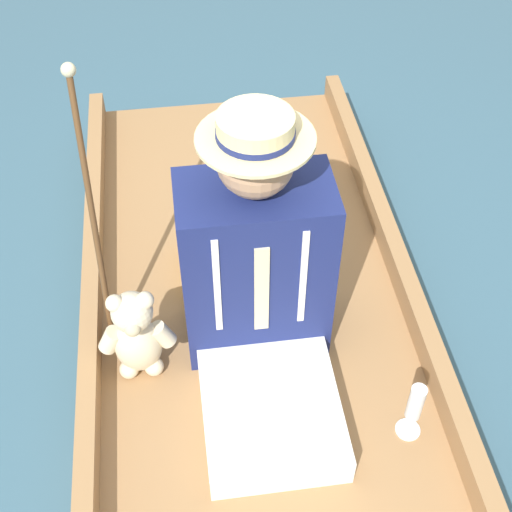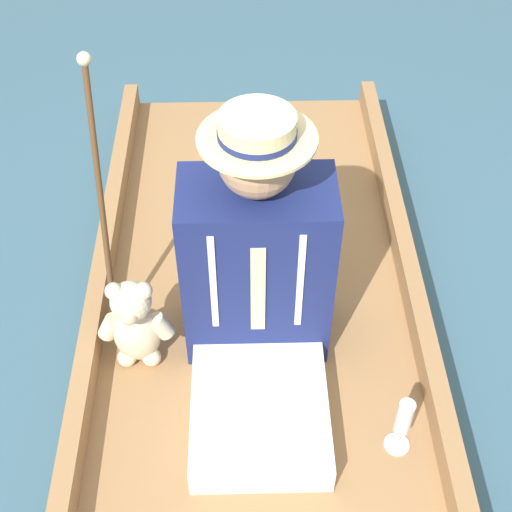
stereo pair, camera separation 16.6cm
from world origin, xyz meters
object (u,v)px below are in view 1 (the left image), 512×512
Objects in this scene: teddy_bear at (136,335)px; wine_glass at (415,406)px; walking_cane at (89,195)px; seated_person at (257,281)px.

teddy_bear is 0.89m from wine_glass.
wine_glass is at bearing 156.40° from teddy_bear.
wine_glass is at bearing 144.94° from walking_cane.
seated_person is at bearing 152.23° from walking_cane.
wine_glass is 0.25× the size of walking_cane.
seated_person is 0.43m from teddy_bear.
wine_glass is (-0.81, 0.36, -0.03)m from teddy_bear.
seated_person is 3.94× the size of wine_glass.
wine_glass is at bearing 127.62° from seated_person.
teddy_bear is 1.57× the size of wine_glass.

